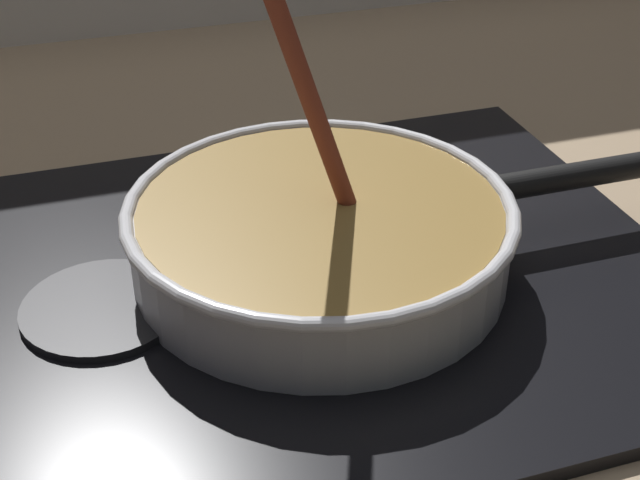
# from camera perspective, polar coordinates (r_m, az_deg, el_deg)

# --- Properties ---
(ground) EXTENTS (2.40, 1.60, 0.04)m
(ground) POSITION_cam_1_polar(r_m,az_deg,el_deg) (0.60, -3.68, -14.12)
(ground) COLOR #9E8466
(hob_plate) EXTENTS (0.56, 0.48, 0.01)m
(hob_plate) POSITION_cam_1_polar(r_m,az_deg,el_deg) (0.71, 0.00, -2.38)
(hob_plate) COLOR black
(hob_plate) RESTS_ON ground
(burner_ring) EXTENTS (0.16, 0.16, 0.01)m
(burner_ring) POSITION_cam_1_polar(r_m,az_deg,el_deg) (0.70, 0.00, -1.71)
(burner_ring) COLOR #592D0C
(burner_ring) RESTS_ON hob_plate
(spare_burner) EXTENTS (0.12, 0.12, 0.01)m
(spare_burner) POSITION_cam_1_polar(r_m,az_deg,el_deg) (0.68, -13.55, -4.17)
(spare_burner) COLOR #262628
(spare_burner) RESTS_ON hob_plate
(cooking_pan) EXTENTS (0.44, 0.30, 0.31)m
(cooking_pan) POSITION_cam_1_polar(r_m,az_deg,el_deg) (0.69, 0.12, 0.41)
(cooking_pan) COLOR silver
(cooking_pan) RESTS_ON hob_plate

